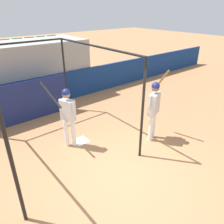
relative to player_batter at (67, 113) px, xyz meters
The scene contains 7 objects.
ground_plane 2.31m from the player_batter, 78.91° to the right, with size 60.00×60.00×0.00m, color #A8754C.
outfield_wall 3.35m from the player_batter, 83.25° to the left, with size 24.00×0.12×1.26m.
bleacher_section 4.57m from the player_batter, 85.11° to the left, with size 5.40×2.40×2.54m.
batting_cage 1.70m from the player_batter, 102.29° to the left, with size 3.32×4.17×2.81m.
home_plate 1.16m from the player_batter, ahead, with size 0.44×0.44×0.02m.
player_batter is the anchor object (origin of this frame).
player_waiting 2.55m from the player_batter, 30.57° to the right, with size 0.71×0.61×2.21m.
Camera 1 is at (-2.94, -3.10, 3.83)m, focal length 35.00 mm.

